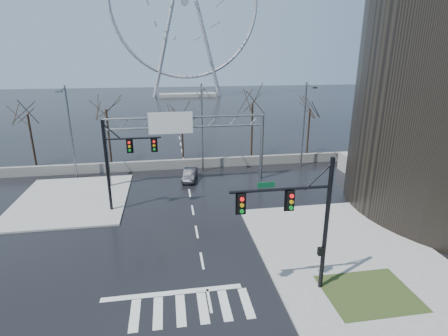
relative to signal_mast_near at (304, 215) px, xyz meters
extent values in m
plane|color=black|center=(-5.14, 4.04, -4.87)|extent=(260.00, 260.00, 0.00)
cube|color=gray|center=(4.86, 6.04, -4.80)|extent=(12.00, 10.00, 0.15)
cube|color=gray|center=(-16.14, 16.04, -4.80)|extent=(10.00, 12.00, 0.15)
cube|color=#2A3B18|center=(3.86, -0.96, -4.72)|extent=(5.00, 4.00, 0.02)
cube|color=slate|center=(-5.14, 24.04, -4.32)|extent=(52.00, 0.50, 1.10)
cylinder|color=black|center=(1.36, 0.04, -0.87)|extent=(0.24, 0.24, 8.00)
cylinder|color=black|center=(-1.34, 0.04, 1.53)|extent=(5.40, 0.16, 0.16)
cube|color=black|center=(-0.84, -0.11, 0.93)|extent=(0.35, 0.28, 1.05)
cube|color=black|center=(-3.44, -0.11, 0.93)|extent=(0.35, 0.28, 1.05)
cylinder|color=black|center=(-12.14, 13.04, -0.87)|extent=(0.24, 0.24, 8.00)
cylinder|color=black|center=(-9.84, 13.04, 1.53)|extent=(4.60, 0.16, 0.16)
cube|color=black|center=(-10.14, 12.89, 0.93)|extent=(0.35, 0.28, 1.05)
cube|color=black|center=(-8.14, 12.89, 0.93)|extent=(0.35, 0.28, 1.05)
cylinder|color=slate|center=(-13.14, 19.04, -1.37)|extent=(0.36, 0.36, 7.00)
cylinder|color=slate|center=(2.86, 19.04, -1.37)|extent=(0.36, 0.36, 7.00)
cylinder|color=slate|center=(-5.14, 19.04, 2.13)|extent=(16.00, 0.20, 0.20)
cylinder|color=slate|center=(-5.14, 19.04, 1.13)|extent=(16.00, 0.20, 0.20)
cube|color=#094523|center=(-6.64, 18.89, 1.63)|extent=(4.20, 0.10, 2.00)
cube|color=silver|center=(-6.64, 18.83, 1.63)|extent=(4.40, 0.02, 2.20)
cylinder|color=slate|center=(-17.14, 22.54, 0.13)|extent=(0.20, 0.20, 10.00)
cylinder|color=slate|center=(-17.14, 21.44, 4.83)|extent=(0.12, 2.20, 0.12)
cube|color=slate|center=(-17.14, 20.44, 4.73)|extent=(0.50, 0.70, 0.18)
cylinder|color=slate|center=(-3.14, 22.54, 0.13)|extent=(0.20, 0.20, 10.00)
cylinder|color=slate|center=(-3.14, 21.44, 4.83)|extent=(0.12, 2.20, 0.12)
cube|color=slate|center=(-3.14, 20.44, 4.73)|extent=(0.50, 0.70, 0.18)
cylinder|color=slate|center=(8.86, 22.54, 0.13)|extent=(0.20, 0.20, 10.00)
cylinder|color=slate|center=(8.86, 21.44, 4.83)|extent=(0.12, 2.20, 0.12)
cube|color=slate|center=(8.86, 20.44, 4.73)|extent=(0.50, 0.70, 0.18)
cylinder|color=black|center=(-23.14, 28.04, -1.72)|extent=(0.24, 0.24, 6.30)
cylinder|color=black|center=(-14.14, 27.54, -1.50)|extent=(0.24, 0.24, 6.75)
cylinder|color=black|center=(-5.14, 28.54, -1.95)|extent=(0.24, 0.24, 5.85)
cylinder|color=black|center=(3.86, 27.54, -1.36)|extent=(0.24, 0.24, 7.02)
cylinder|color=black|center=(11.86, 28.04, -1.81)|extent=(0.24, 0.24, 6.12)
cube|color=gray|center=(-0.14, 99.04, -4.37)|extent=(18.00, 6.00, 1.00)
torus|color=#B2B2B7|center=(-0.14, 99.04, 23.13)|extent=(45.00, 1.00, 45.00)
cylinder|color=#B2B2B7|center=(-0.14, 99.04, 23.13)|extent=(2.40, 1.50, 2.40)
cylinder|color=#B2B2B7|center=(-7.14, 99.04, 9.13)|extent=(8.28, 1.20, 28.82)
cylinder|color=#B2B2B7|center=(6.86, 99.04, 9.13)|extent=(8.28, 1.20, 28.82)
imported|color=black|center=(-4.83, 19.78, -4.25)|extent=(2.02, 3.95, 1.24)
camera|label=1|loc=(-6.93, -16.01, 8.17)|focal=28.00mm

